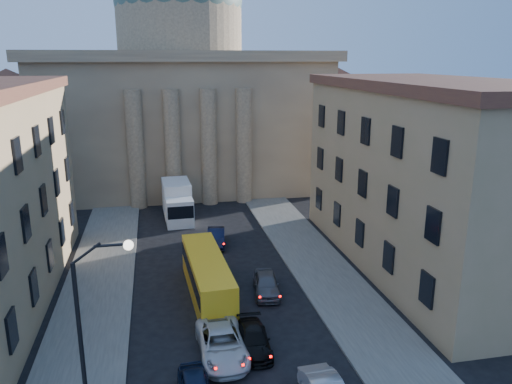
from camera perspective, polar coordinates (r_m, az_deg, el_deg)
The scene contains 11 objects.
sidewalk_left at distance 34.73m, azimuth -18.33°, elevation -13.48°, with size 5.00×60.00×0.15m, color #53514C.
sidewalk_right at distance 36.57m, azimuth 9.70°, elevation -11.37°, with size 5.00×60.00×0.15m, color #53514C.
church at distance 68.10m, azimuth -8.42°, elevation 11.27°, with size 68.02×28.76×36.60m.
building_right at distance 41.17m, azimuth 19.25°, elevation 1.88°, with size 11.60×26.60×14.70m.
street_lamp at distance 23.35m, azimuth -18.29°, elevation -13.72°, with size 2.62×0.44×8.83m.
car_left_mid at distance 29.23m, azimuth -3.94°, elevation -16.89°, with size 2.55×5.54×1.54m, color silver.
car_right_mid at distance 29.78m, azimuth -0.26°, elevation -16.53°, with size 1.75×4.30×1.25m, color black.
car_right_far at distance 35.95m, azimuth 1.18°, elevation -10.46°, with size 1.73×4.29×1.46m, color #525358.
car_right_distant at distance 44.93m, azimuth -4.58°, elevation -5.16°, with size 1.51×4.33×1.43m, color black.
city_bus at distance 35.39m, azimuth -5.60°, elevation -9.50°, with size 2.87×10.34×2.89m.
box_truck at distance 52.20m, azimuth -8.96°, elevation -1.15°, with size 2.95×6.98×3.78m.
Camera 1 is at (-3.86, -12.38, 16.24)m, focal length 35.00 mm.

